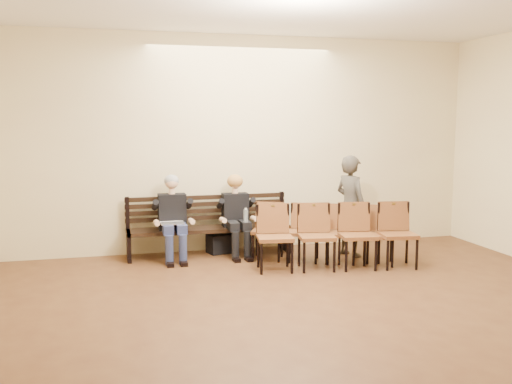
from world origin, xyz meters
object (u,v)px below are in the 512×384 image
passerby (351,198)px  chair_row_front (322,233)px  chair_row_back (337,236)px  laptop (172,224)px  bag (221,243)px  seated_woman (237,219)px  bench (210,241)px  seated_man (173,219)px  water_bottle (246,223)px

passerby → chair_row_front: (-0.57, -0.25, -0.48)m
passerby → chair_row_back: size_ratio=0.79×
laptop → bag: bearing=29.7°
seated_woman → passerby: passerby is taller
seated_woman → chair_row_front: seated_woman is taller
chair_row_front → chair_row_back: chair_row_back is taller
bench → seated_man: seated_man is taller
chair_row_front → chair_row_back: size_ratio=0.92×
bench → passerby: 2.34m
seated_man → laptop: (-0.02, -0.14, -0.05)m
water_bottle → bag: bearing=121.6°
bench → passerby: (2.15, -0.60, 0.69)m
bench → chair_row_back: bearing=-38.3°
laptop → bag: size_ratio=0.85×
bag → chair_row_back: size_ratio=0.18×
bag → passerby: bearing=-19.8°
seated_man → laptop: size_ratio=3.59×
seated_man → water_bottle: size_ratio=5.59×
chair_row_back → bag: bearing=144.1°
bench → chair_row_back: (1.64, -1.29, 0.25)m
seated_woman → laptop: size_ratio=3.33×
laptop → chair_row_front: (2.19, -0.59, -0.14)m
bench → seated_man: 0.72m
passerby → chair_row_front: passerby is taller
water_bottle → chair_row_front: size_ratio=0.11×
chair_row_front → passerby: bearing=48.3°
bench → chair_row_front: (1.58, -0.85, 0.21)m
chair_row_front → laptop: bearing=-170.4°
chair_row_back → seated_man: bearing=160.5°
laptop → seated_woman: bearing=13.6°
seated_man → bag: bearing=15.6°
passerby → water_bottle: bearing=60.8°
seated_man → chair_row_front: 2.29m
water_bottle → laptop: bearing=173.5°
water_bottle → chair_row_back: 1.46m
seated_woman → chair_row_front: bearing=-32.2°
seated_woman → chair_row_front: (1.16, -0.73, -0.15)m
bag → passerby: passerby is taller
bench → seated_man: (-0.59, -0.12, 0.41)m
seated_woman → chair_row_front: 1.38m
laptop → seated_man: bearing=85.8°
laptop → chair_row_back: 2.48m
bench → seated_woman: 0.56m
water_bottle → chair_row_back: size_ratio=0.10×
water_bottle → passerby: passerby is taller
seated_woman → bag: size_ratio=2.83×
seated_man → water_bottle: (1.09, -0.27, -0.07)m
seated_woman → laptop: seated_woman is taller
laptop → chair_row_back: size_ratio=0.15×
laptop → chair_row_front: bearing=-9.2°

